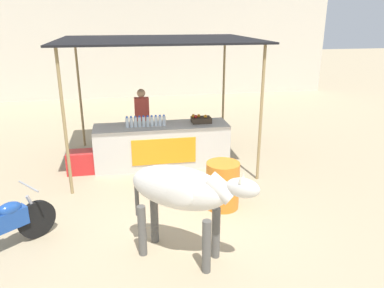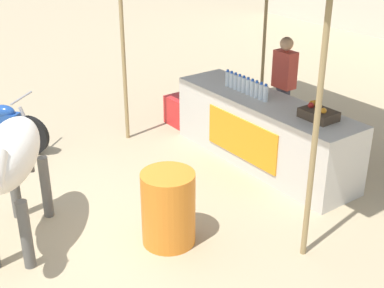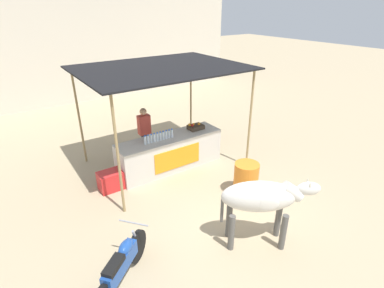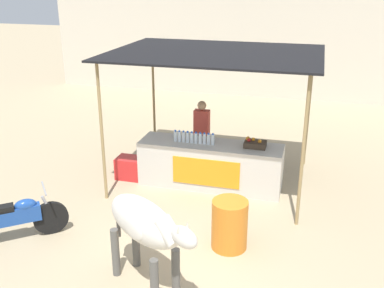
# 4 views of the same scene
# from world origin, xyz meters

# --- Properties ---
(ground_plane) EXTENTS (60.00, 60.00, 0.00)m
(ground_plane) POSITION_xyz_m (0.00, 0.00, 0.00)
(ground_plane) COLOR tan
(building_wall_far) EXTENTS (16.00, 0.50, 6.20)m
(building_wall_far) POSITION_xyz_m (0.00, 10.12, 3.10)
(building_wall_far) COLOR beige
(building_wall_far) RESTS_ON ground
(stall_counter) EXTENTS (3.00, 0.82, 0.96)m
(stall_counter) POSITION_xyz_m (0.00, 2.20, 0.48)
(stall_counter) COLOR beige
(stall_counter) RESTS_ON ground
(stall_awning) EXTENTS (4.20, 3.20, 2.81)m
(stall_awning) POSITION_xyz_m (0.00, 2.50, 2.69)
(stall_awning) COLOR black
(stall_awning) RESTS_ON ground
(water_bottle_row) EXTENTS (0.88, 0.07, 0.25)m
(water_bottle_row) POSITION_xyz_m (-0.35, 2.15, 1.07)
(water_bottle_row) COLOR silver
(water_bottle_row) RESTS_ON stall_counter
(fruit_crate) EXTENTS (0.44, 0.32, 0.18)m
(fruit_crate) POSITION_xyz_m (0.91, 2.25, 1.03)
(fruit_crate) COLOR #3F3326
(fruit_crate) RESTS_ON stall_counter
(vendor_behind_counter) EXTENTS (0.34, 0.22, 1.65)m
(vendor_behind_counter) POSITION_xyz_m (-0.39, 2.95, 0.85)
(vendor_behind_counter) COLOR #383842
(vendor_behind_counter) RESTS_ON ground
(cooler_box) EXTENTS (0.60, 0.44, 0.48)m
(cooler_box) POSITION_xyz_m (-1.79, 2.10, 0.24)
(cooler_box) COLOR red
(cooler_box) RESTS_ON ground
(water_barrel) EXTENTS (0.59, 0.59, 0.85)m
(water_barrel) POSITION_xyz_m (0.85, 0.02, 0.42)
(water_barrel) COLOR orange
(water_barrel) RESTS_ON ground
(cow) EXTENTS (1.72, 1.31, 1.44)m
(cow) POSITION_xyz_m (-0.09, -1.32, 1.03)
(cow) COLOR silver
(cow) RESTS_ON ground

